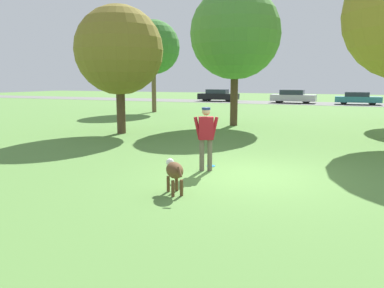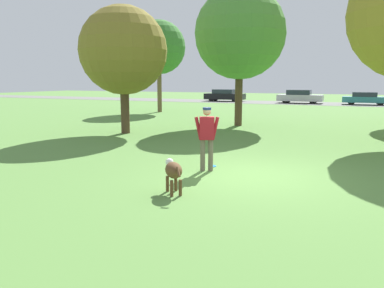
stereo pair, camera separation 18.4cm
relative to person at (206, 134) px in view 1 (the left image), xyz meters
name	(u,v)px [view 1 (the left image)]	position (x,y,z in m)	size (l,w,h in m)	color
ground_plane	(248,175)	(1.16, -0.02, -1.00)	(120.00, 120.00, 0.00)	#56843D
far_road_strip	(324,104)	(1.16, 31.51, -0.99)	(120.00, 6.00, 0.01)	slate
person	(206,134)	(0.00, 0.00, 0.00)	(0.63, 0.36, 1.69)	#665B4C
dog	(174,171)	(0.09, -2.15, -0.51)	(0.70, 0.78, 0.70)	brown
frisbee	(211,166)	(-0.05, 0.55, -0.99)	(0.24, 0.24, 0.02)	#268CE5
tree_far_left	(153,47)	(-10.17, 16.01, 3.78)	(3.95, 3.95, 6.77)	brown
tree_mid_center	(235,34)	(-2.19, 10.09, 3.74)	(4.68, 4.68, 7.10)	#4C3826
tree_near_left	(119,51)	(-6.04, 5.22, 2.67)	(3.88, 3.88, 5.62)	#4C3826
parked_car_black	(218,95)	(-10.38, 31.79, -0.32)	(4.57, 1.86, 1.35)	black
parked_car_silver	(293,96)	(-1.99, 31.50, -0.31)	(4.59, 1.90, 1.39)	#B7B7BC
parked_car_teal	(358,98)	(4.25, 31.38, -0.37)	(4.29, 1.80, 1.23)	teal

